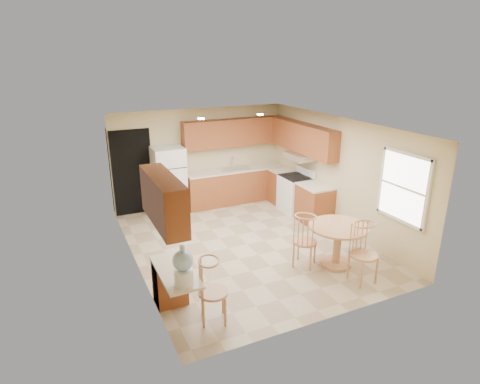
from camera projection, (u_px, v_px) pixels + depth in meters
name	position (u px, v px, depth m)	size (l,w,h in m)	color
floor	(247.00, 244.00, 8.38)	(5.50, 5.50, 0.00)	tan
ceiling	(248.00, 125.00, 7.56)	(4.50, 5.50, 0.02)	white
wall_back	(200.00, 157.00, 10.33)	(4.50, 0.02, 2.50)	#C6B685
wall_front	(333.00, 244.00, 5.62)	(4.50, 0.02, 2.50)	#C6B685
wall_left	(133.00, 205.00, 7.07)	(0.02, 5.50, 2.50)	#C6B685
wall_right	(338.00, 174.00, 8.87)	(0.02, 5.50, 2.50)	#C6B685
doorway	(133.00, 173.00, 9.68)	(0.90, 0.02, 2.10)	black
base_cab_back	(236.00, 186.00, 10.69)	(2.75, 0.60, 0.87)	#984E26
counter_back	(236.00, 169.00, 10.54)	(2.75, 0.63, 0.04)	beige
base_cab_right_a	(282.00, 187.00, 10.61)	(0.60, 0.59, 0.87)	#984E26
counter_right_a	(283.00, 170.00, 10.46)	(0.63, 0.59, 0.04)	beige
base_cab_right_b	(314.00, 205.00, 9.36)	(0.60, 0.80, 0.87)	#984E26
counter_right_b	(316.00, 186.00, 9.21)	(0.63, 0.80, 0.04)	beige
upper_cab_back	(234.00, 132.00, 10.34)	(2.75, 0.33, 0.70)	#984E26
upper_cab_right	(303.00, 138.00, 9.65)	(0.33, 2.42, 0.70)	#984E26
upper_cab_left	(163.00, 200.00, 5.57)	(0.33, 1.40, 0.70)	#984E26
sink	(235.00, 169.00, 10.52)	(0.78, 0.44, 0.01)	silver
range_hood	(300.00, 156.00, 9.73)	(0.50, 0.76, 0.14)	silver
desk_pedestal	(170.00, 282.00, 6.33)	(0.48, 0.42, 0.72)	#984E26
desk_top	(175.00, 271.00, 5.88)	(0.50, 1.20, 0.04)	beige
window	(404.00, 187.00, 7.20)	(0.06, 1.12, 1.30)	white
can_light_a	(201.00, 119.00, 8.40)	(0.14, 0.14, 0.02)	white
can_light_b	(260.00, 115.00, 8.96)	(0.14, 0.14, 0.02)	white
refrigerator	(169.00, 181.00, 9.78)	(0.74, 0.72, 1.67)	white
stove	(295.00, 193.00, 10.01)	(0.65, 0.76, 1.09)	white
dining_table	(338.00, 240.00, 7.40)	(1.08, 1.08, 0.80)	tan
chair_table_a	(308.00, 237.00, 7.28)	(0.45, 0.56, 1.02)	tan
chair_table_b	(369.00, 250.00, 6.74)	(0.47, 0.47, 1.06)	tan
chair_desk	(215.00, 288.00, 5.73)	(0.44, 0.57, 0.99)	tan
water_crock	(183.00, 267.00, 5.43)	(0.29, 0.29, 0.59)	white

